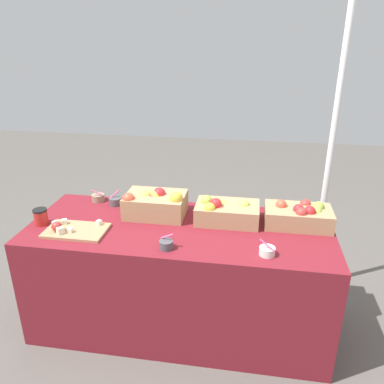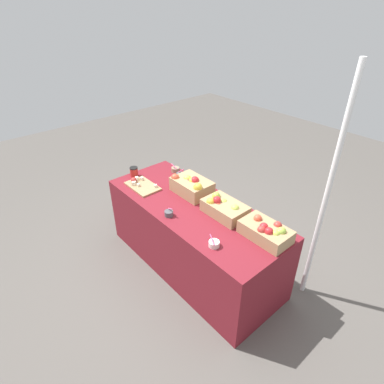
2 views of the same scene
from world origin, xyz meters
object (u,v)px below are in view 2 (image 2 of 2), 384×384
(sample_bowl_mid, at_px, (169,213))
(cutting_board_front, at_px, (141,185))
(apple_crate_middle, at_px, (224,208))
(sample_bowl_extra, at_px, (180,175))
(apple_crate_left, at_px, (266,231))
(tent_pole, at_px, (326,198))
(coffee_cup, at_px, (134,172))
(sample_bowl_far, at_px, (175,169))
(sample_bowl_near, at_px, (214,244))
(apple_crate_right, at_px, (191,186))

(sample_bowl_mid, bearing_deg, cutting_board_front, 170.93)
(apple_crate_middle, relative_size, sample_bowl_extra, 3.80)
(apple_crate_left, height_order, cutting_board_front, apple_crate_left)
(sample_bowl_mid, xyz_separation_m, tent_pole, (0.98, 0.84, 0.29))
(sample_bowl_mid, bearing_deg, coffee_cup, 169.02)
(sample_bowl_far, bearing_deg, apple_crate_middle, -10.73)
(sample_bowl_near, height_order, sample_bowl_far, sample_bowl_near)
(tent_pole, bearing_deg, apple_crate_middle, -146.49)
(apple_crate_right, xyz_separation_m, coffee_cup, (-0.68, -0.25, -0.03))
(apple_crate_right, bearing_deg, sample_bowl_far, 161.14)
(apple_crate_right, relative_size, sample_bowl_mid, 4.18)
(apple_crate_middle, height_order, cutting_board_front, apple_crate_middle)
(apple_crate_left, distance_m, tent_pole, 0.54)
(apple_crate_middle, distance_m, sample_bowl_extra, 0.80)
(apple_crate_middle, bearing_deg, apple_crate_left, 2.30)
(cutting_board_front, height_order, tent_pole, tent_pole)
(cutting_board_front, distance_m, sample_bowl_far, 0.47)
(apple_crate_left, bearing_deg, sample_bowl_near, -117.51)
(apple_crate_middle, xyz_separation_m, coffee_cup, (-1.15, -0.23, -0.02))
(sample_bowl_mid, relative_size, coffee_cup, 0.90)
(sample_bowl_near, xyz_separation_m, sample_bowl_mid, (-0.56, -0.02, 0.00))
(cutting_board_front, height_order, sample_bowl_far, sample_bowl_far)
(sample_bowl_extra, relative_size, tent_pole, 0.05)
(apple_crate_middle, height_order, sample_bowl_extra, apple_crate_middle)
(coffee_cup, bearing_deg, tent_pole, 20.38)
(apple_crate_left, relative_size, sample_bowl_far, 4.26)
(apple_crate_middle, bearing_deg, sample_bowl_near, -55.36)
(cutting_board_front, bearing_deg, sample_bowl_far, 93.30)
(sample_bowl_near, relative_size, sample_bowl_extra, 0.95)
(sample_bowl_near, height_order, tent_pole, tent_pole)
(apple_crate_middle, height_order, sample_bowl_mid, apple_crate_middle)
(apple_crate_right, distance_m, cutting_board_front, 0.54)
(sample_bowl_extra, relative_size, coffee_cup, 1.01)
(sample_bowl_mid, bearing_deg, apple_crate_middle, 52.47)
(apple_crate_left, distance_m, sample_bowl_mid, 0.87)
(sample_bowl_extra, distance_m, coffee_cup, 0.51)
(sample_bowl_near, bearing_deg, coffee_cup, 174.21)
(sample_bowl_mid, height_order, tent_pole, tent_pole)
(apple_crate_middle, distance_m, coffee_cup, 1.17)
(sample_bowl_mid, bearing_deg, sample_bowl_near, 2.23)
(cutting_board_front, bearing_deg, apple_crate_right, 35.71)
(apple_crate_middle, xyz_separation_m, sample_bowl_far, (-0.93, 0.18, -0.04))
(apple_crate_right, distance_m, coffee_cup, 0.72)
(apple_crate_middle, xyz_separation_m, apple_crate_right, (-0.47, 0.02, 0.02))
(coffee_cup, bearing_deg, apple_crate_middle, 11.29)
(apple_crate_left, xyz_separation_m, sample_bowl_near, (-0.20, -0.39, -0.04))
(sample_bowl_mid, distance_m, sample_bowl_extra, 0.71)
(apple_crate_right, distance_m, sample_bowl_near, 0.82)
(apple_crate_middle, height_order, coffee_cup, apple_crate_middle)
(sample_bowl_mid, xyz_separation_m, sample_bowl_extra, (-0.48, 0.52, 0.00))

